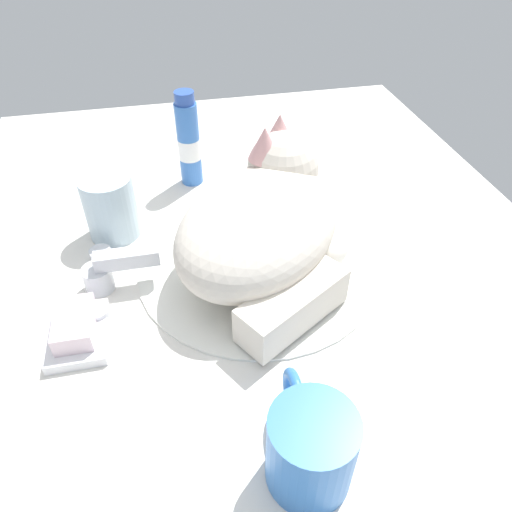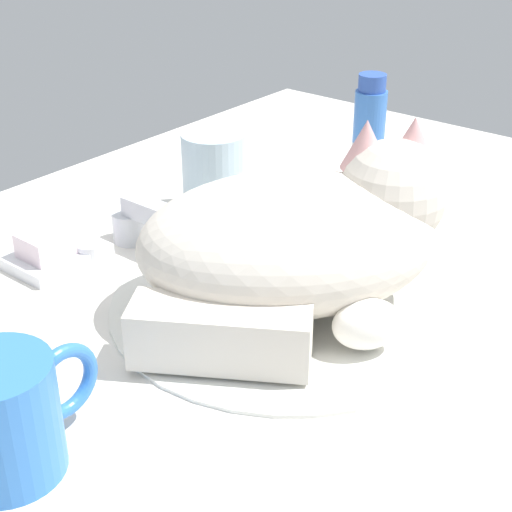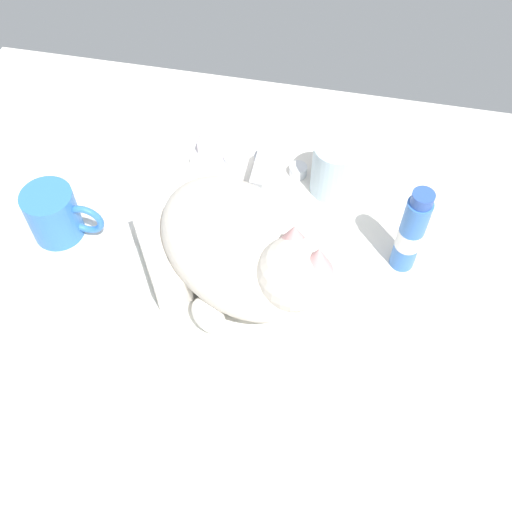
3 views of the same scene
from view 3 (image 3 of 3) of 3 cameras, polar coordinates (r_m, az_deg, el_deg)
name	(u,v)px [view 3 (image 3 of 3)]	position (r cm, az deg, el deg)	size (l,w,h in cm)	color
ground_plane	(239,277)	(89.24, -1.58, -1.93)	(110.00, 82.50, 3.00)	silver
sink_basin	(239,270)	(87.72, -1.61, -1.28)	(31.07, 31.07, 0.64)	silver
faucet	(264,165)	(97.78, 0.74, 8.36)	(13.43, 9.48, 5.18)	silver
cat	(243,251)	(81.80, -1.21, 0.48)	(31.77, 30.14, 14.88)	beige
coffee_mug	(55,215)	(93.37, -18.06, 3.66)	(11.41, 7.41, 8.21)	#3372C6
rinse_cup	(335,168)	(94.93, 7.27, 8.02)	(7.00, 7.00, 8.97)	silver
soap_dish	(221,151)	(102.36, -3.21, 9.66)	(9.00, 6.40, 1.20)	white
soap_bar	(221,143)	(101.11, -3.25, 10.37)	(6.65, 4.07, 2.37)	silver
toothpaste_bottle	(411,233)	(85.71, 14.11, 2.08)	(3.52, 3.52, 14.93)	#3870C6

